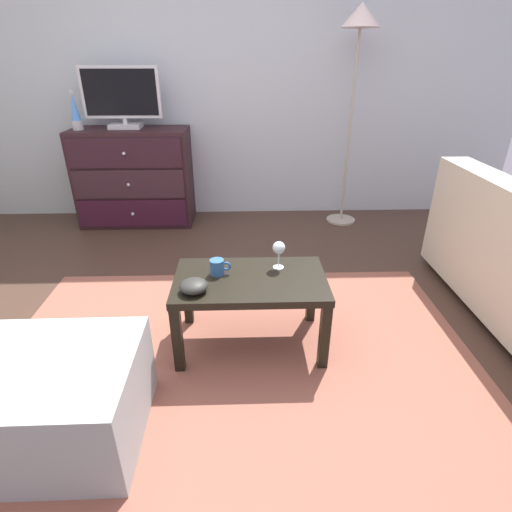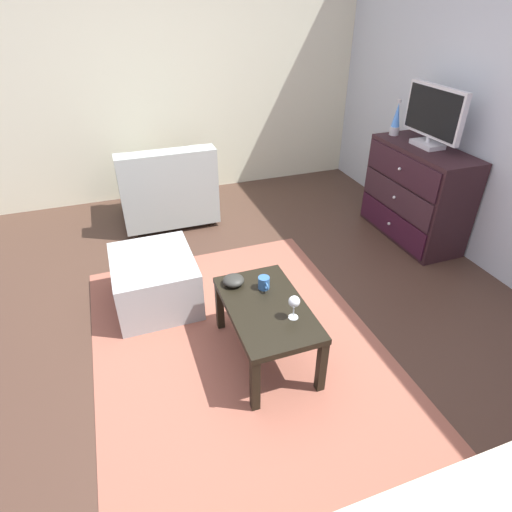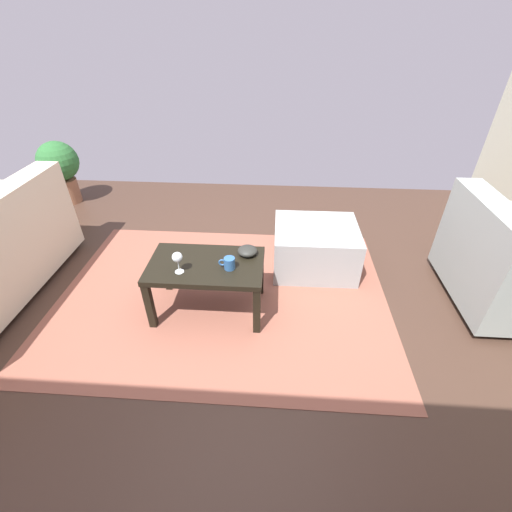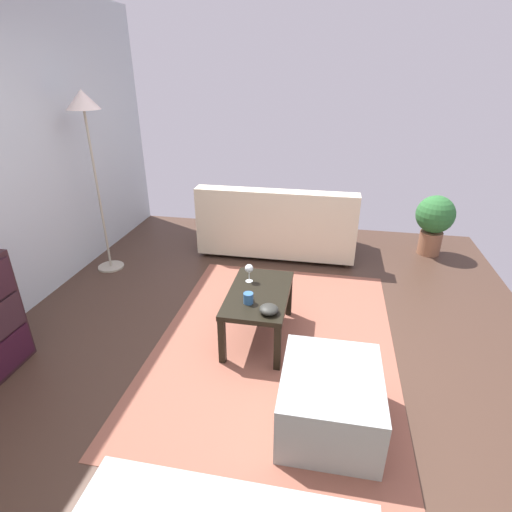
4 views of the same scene
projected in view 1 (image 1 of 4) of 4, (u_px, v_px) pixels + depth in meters
ground_plane at (204, 341)px, 2.34m from camera, size 5.88×4.85×0.05m
wall_accent_rear at (215, 69)px, 3.66m from camera, size 5.88×0.12×2.75m
area_rug at (237, 360)px, 2.15m from camera, size 2.60×1.90×0.01m
dresser at (135, 177)px, 3.78m from camera, size 1.05×0.49×0.89m
tv at (121, 96)px, 3.48m from camera, size 0.68×0.18×0.52m
lava_lamp at (75, 113)px, 3.46m from camera, size 0.09×0.09×0.33m
coffee_table at (250, 288)px, 2.13m from camera, size 0.81×0.48×0.43m
wine_glass at (279, 249)px, 2.15m from camera, size 0.07×0.07×0.16m
mug at (218, 267)px, 2.12m from camera, size 0.11×0.08×0.08m
bowl_decorative at (194, 286)px, 1.97m from camera, size 0.14×0.14×0.06m
ottoman at (54, 400)px, 1.65m from camera, size 0.70×0.60×0.40m
standing_lamp at (359, 39)px, 3.27m from camera, size 0.32×0.32×1.87m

